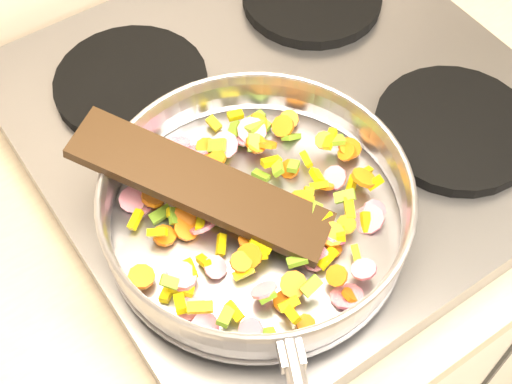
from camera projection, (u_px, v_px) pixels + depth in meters
cooktop at (288, 120)px, 0.88m from camera, size 0.60×0.60×0.04m
grate_fl at (259, 245)px, 0.75m from camera, size 0.19×0.19×0.02m
grate_fr at (455, 128)px, 0.84m from camera, size 0.19×0.19×0.02m
grate_bl at (131, 83)px, 0.88m from camera, size 0.19×0.19×0.02m
saute_pan at (256, 206)px, 0.73m from camera, size 0.37×0.50×0.06m
vegetable_heap at (254, 210)px, 0.74m from camera, size 0.31×0.29×0.04m
wooden_spatula at (201, 185)px, 0.72m from camera, size 0.21×0.26×0.07m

